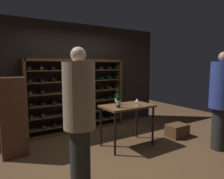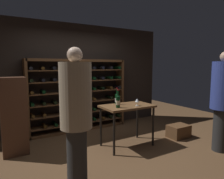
{
  "view_description": "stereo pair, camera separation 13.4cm",
  "coord_description": "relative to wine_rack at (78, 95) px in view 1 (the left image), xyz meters",
  "views": [
    {
      "loc": [
        -1.9,
        -3.2,
        1.64
      ],
      "look_at": [
        0.25,
        0.21,
        1.16
      ],
      "focal_mm": 32.36,
      "sensor_mm": 36.0,
      "label": 1
    },
    {
      "loc": [
        -1.79,
        -3.27,
        1.64
      ],
      "look_at": [
        0.25,
        0.21,
        1.16
      ],
      "focal_mm": 32.36,
      "sensor_mm": 36.0,
      "label": 2
    }
  ],
  "objects": [
    {
      "name": "display_cabinet",
      "position": [
        -1.55,
        -0.72,
        -0.18
      ],
      "size": [
        0.44,
        0.36,
        1.43
      ],
      "primitive_type": "cube",
      "color": "#4C2D1E",
      "rests_on": "ground"
    },
    {
      "name": "ground_plane",
      "position": [
        -0.03,
        -1.47,
        -0.89
      ],
      "size": [
        9.37,
        9.37,
        0.0
      ],
      "primitive_type": "plane",
      "color": "brown"
    },
    {
      "name": "wine_bottle_green_slim",
      "position": [
        0.17,
        -1.56,
        0.07
      ],
      "size": [
        0.08,
        0.08,
        0.35
      ],
      "color": "black",
      "rests_on": "tasting_table"
    },
    {
      "name": "back_wall",
      "position": [
        -0.03,
        0.21,
        0.45
      ],
      "size": [
        5.15,
        0.1,
        2.68
      ],
      "primitive_type": "cube",
      "color": "black",
      "rests_on": "ground"
    },
    {
      "name": "wine_crate",
      "position": [
        1.75,
        -1.65,
        -0.75
      ],
      "size": [
        0.48,
        0.34,
        0.29
      ],
      "primitive_type": "cube",
      "rotation": [
        0.0,
        0.0,
        -0.0
      ],
      "color": "brown",
      "rests_on": "ground"
    },
    {
      "name": "person_bystander_red_print",
      "position": [
        -0.91,
        -2.24,
        0.14
      ],
      "size": [
        0.42,
        0.42,
        1.87
      ],
      "rotation": [
        0.0,
        0.0,
        -1.68
      ],
      "color": "#2D2D2D",
      "rests_on": "ground"
    },
    {
      "name": "tasting_table",
      "position": [
        0.46,
        -1.45,
        -0.15
      ],
      "size": [
        1.03,
        0.62,
        0.84
      ],
      "color": "brown",
      "rests_on": "ground"
    },
    {
      "name": "wine_rack",
      "position": [
        0.0,
        0.0,
        0.0
      ],
      "size": [
        2.5,
        0.32,
        1.79
      ],
      "color": "brown",
      "rests_on": "ground"
    },
    {
      "name": "person_guest_blue_shirt",
      "position": [
        1.87,
        -2.57,
        0.15
      ],
      "size": [
        0.44,
        0.44,
        1.89
      ],
      "rotation": [
        0.0,
        0.0,
        2.35
      ],
      "color": "#262626",
      "rests_on": "ground"
    },
    {
      "name": "wine_bottle_black_capsule",
      "position": [
        0.33,
        -1.26,
        0.07
      ],
      "size": [
        0.08,
        0.08,
        0.34
      ],
      "color": "black",
      "rests_on": "tasting_table"
    },
    {
      "name": "wine_glass_stemmed_center",
      "position": [
        0.6,
        -1.59,
        0.05
      ],
      "size": [
        0.08,
        0.08,
        0.15
      ],
      "color": "silver",
      "rests_on": "tasting_table"
    }
  ]
}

